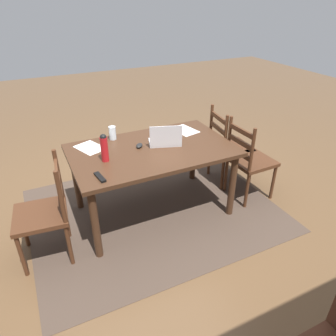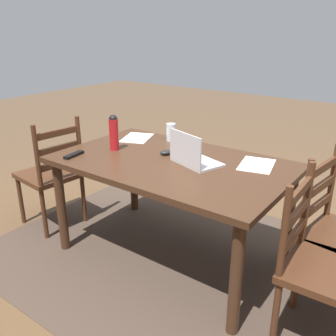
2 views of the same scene
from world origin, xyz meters
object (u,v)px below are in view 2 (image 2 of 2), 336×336
(drinking_glass, at_px, (171,132))
(laptop, at_px, (192,156))
(chair_right_far, at_px, (52,174))
(dining_table, at_px, (171,173))
(chair_left_far, at_px, (321,268))
(water_bottle, at_px, (114,132))
(tv_remote, at_px, (74,155))
(computer_mouse, at_px, (167,152))

(drinking_glass, bearing_deg, laptop, 139.95)
(chair_right_far, bearing_deg, dining_table, -169.57)
(dining_table, bearing_deg, laptop, -172.95)
(chair_left_far, distance_m, water_bottle, 1.64)
(dining_table, bearing_deg, water_bottle, 6.07)
(chair_right_far, xyz_separation_m, chair_left_far, (-2.18, -0.00, 0.00))
(chair_right_far, distance_m, tv_remote, 0.58)
(drinking_glass, bearing_deg, dining_table, 126.15)
(dining_table, xyz_separation_m, water_bottle, (0.48, 0.05, 0.23))
(chair_right_far, height_order, chair_left_far, same)
(dining_table, height_order, tv_remote, tv_remote)
(dining_table, xyz_separation_m, drinking_glass, (0.28, -0.39, 0.16))
(dining_table, relative_size, chair_left_far, 1.68)
(tv_remote, bearing_deg, chair_left_far, 176.66)
(chair_right_far, height_order, drinking_glass, chair_right_far)
(water_bottle, xyz_separation_m, drinking_glass, (-0.20, -0.44, -0.07))
(laptop, bearing_deg, water_bottle, 6.31)
(dining_table, distance_m, chair_right_far, 1.13)
(chair_left_far, xyz_separation_m, tv_remote, (1.70, 0.13, 0.31))
(tv_remote, bearing_deg, drinking_glass, -122.60)
(drinking_glass, bearing_deg, chair_right_far, 36.04)
(chair_left_far, bearing_deg, water_bottle, -5.29)
(drinking_glass, xyz_separation_m, tv_remote, (0.33, 0.72, -0.06))
(water_bottle, xyz_separation_m, tv_remote, (0.13, 0.28, -0.13))
(chair_right_far, xyz_separation_m, laptop, (-1.24, -0.22, 0.35))
(laptop, distance_m, water_bottle, 0.65)
(water_bottle, relative_size, tv_remote, 1.55)
(chair_right_far, distance_m, laptop, 1.31)
(chair_left_far, relative_size, computer_mouse, 9.50)
(laptop, xyz_separation_m, tv_remote, (0.77, 0.35, -0.05))
(computer_mouse, xyz_separation_m, tv_remote, (0.51, 0.42, -0.01))
(computer_mouse, bearing_deg, drinking_glass, -24.33)
(dining_table, bearing_deg, chair_right_far, 10.43)
(computer_mouse, bearing_deg, laptop, -159.26)
(computer_mouse, relative_size, tv_remote, 0.59)
(water_bottle, height_order, computer_mouse, water_bottle)
(water_bottle, bearing_deg, chair_right_far, 13.86)
(dining_table, height_order, chair_right_far, chair_right_far)
(chair_right_far, bearing_deg, chair_left_far, -179.91)
(chair_left_far, bearing_deg, dining_table, -10.27)
(laptop, height_order, tv_remote, laptop)
(laptop, bearing_deg, chair_right_far, 10.02)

